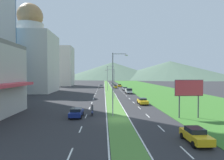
# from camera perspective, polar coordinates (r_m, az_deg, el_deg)

# --- Properties ---
(ground_plane) EXTENTS (600.00, 600.00, 0.00)m
(ground_plane) POSITION_cam_1_polar(r_m,az_deg,el_deg) (29.89, 1.87, -11.64)
(ground_plane) COLOR #2D2D30
(grass_median) EXTENTS (3.20, 240.00, 0.06)m
(grass_median) POSITION_cam_1_polar(r_m,az_deg,el_deg) (89.29, -1.04, -2.75)
(grass_median) COLOR #518438
(grass_median) RESTS_ON ground_plane
(grass_verge_right) EXTENTS (24.00, 240.00, 0.06)m
(grass_verge_right) POSITION_cam_1_polar(r_m,az_deg,el_deg) (92.13, 11.89, -2.65)
(grass_verge_right) COLOR #387028
(grass_verge_right) RESTS_ON ground_plane
(lane_dash_left_1) EXTENTS (0.16, 2.80, 0.01)m
(lane_dash_left_1) POSITION_cam_1_polar(r_m,az_deg,el_deg) (18.14, -12.28, -20.61)
(lane_dash_left_1) COLOR silver
(lane_dash_left_1) RESTS_ON ground_plane
(lane_dash_left_2) EXTENTS (0.16, 2.80, 0.01)m
(lane_dash_left_2) POSITION_cam_1_polar(r_m,az_deg,el_deg) (25.20, -9.26, -14.17)
(lane_dash_left_2) COLOR silver
(lane_dash_left_2) RESTS_ON ground_plane
(lane_dash_left_3) EXTENTS (0.16, 2.80, 0.01)m
(lane_dash_left_3) POSITION_cam_1_polar(r_m,az_deg,el_deg) (32.48, -7.66, -10.56)
(lane_dash_left_3) COLOR silver
(lane_dash_left_3) RESTS_ON ground_plane
(lane_dash_left_4) EXTENTS (0.16, 2.80, 0.01)m
(lane_dash_left_4) POSITION_cam_1_polar(r_m,az_deg,el_deg) (39.85, -6.66, -8.28)
(lane_dash_left_4) COLOR silver
(lane_dash_left_4) RESTS_ON ground_plane
(lane_dash_left_5) EXTENTS (0.16, 2.80, 0.01)m
(lane_dash_left_5) POSITION_cam_1_polar(r_m,az_deg,el_deg) (47.27, -5.99, -6.71)
(lane_dash_left_5) COLOR silver
(lane_dash_left_5) RESTS_ON ground_plane
(lane_dash_left_6) EXTENTS (0.16, 2.80, 0.01)m
(lane_dash_left_6) POSITION_cam_1_polar(r_m,az_deg,el_deg) (54.73, -5.50, -5.56)
(lane_dash_left_6) COLOR silver
(lane_dash_left_6) RESTS_ON ground_plane
(lane_dash_left_7) EXTENTS (0.16, 2.80, 0.01)m
(lane_dash_left_7) POSITION_cam_1_polar(r_m,az_deg,el_deg) (62.20, -5.13, -4.70)
(lane_dash_left_7) COLOR silver
(lane_dash_left_7) RESTS_ON ground_plane
(lane_dash_left_8) EXTENTS (0.16, 2.80, 0.01)m
(lane_dash_left_8) POSITION_cam_1_polar(r_m,az_deg,el_deg) (69.69, -4.84, -4.01)
(lane_dash_left_8) COLOR silver
(lane_dash_left_8) RESTS_ON ground_plane
(lane_dash_left_9) EXTENTS (0.16, 2.80, 0.01)m
(lane_dash_left_9) POSITION_cam_1_polar(r_m,az_deg,el_deg) (77.19, -4.61, -3.46)
(lane_dash_left_9) COLOR silver
(lane_dash_left_9) RESTS_ON ground_plane
(lane_dash_left_10) EXTENTS (0.16, 2.80, 0.01)m
(lane_dash_left_10) POSITION_cam_1_polar(r_m,az_deg,el_deg) (84.69, -4.41, -3.01)
(lane_dash_left_10) COLOR silver
(lane_dash_left_10) RESTS_ON ground_plane
(lane_dash_left_11) EXTENTS (0.16, 2.80, 0.01)m
(lane_dash_left_11) POSITION_cam_1_polar(r_m,az_deg,el_deg) (92.20, -4.25, -2.63)
(lane_dash_left_11) COLOR silver
(lane_dash_left_11) RESTS_ON ground_plane
(lane_dash_left_12) EXTENTS (0.16, 2.80, 0.01)m
(lane_dash_left_12) POSITION_cam_1_polar(r_m,az_deg,el_deg) (99.71, -4.12, -2.31)
(lane_dash_left_12) COLOR silver
(lane_dash_left_12) RESTS_ON ground_plane
(lane_dash_left_13) EXTENTS (0.16, 2.80, 0.01)m
(lane_dash_left_13) POSITION_cam_1_polar(r_m,az_deg,el_deg) (107.23, -4.00, -2.03)
(lane_dash_left_13) COLOR silver
(lane_dash_left_13) RESTS_ON ground_plane
(lane_dash_left_14) EXTENTS (0.16, 2.80, 0.01)m
(lane_dash_left_14) POSITION_cam_1_polar(r_m,az_deg,el_deg) (114.75, -3.90, -1.79)
(lane_dash_left_14) COLOR silver
(lane_dash_left_14) RESTS_ON ground_plane
(lane_dash_left_15) EXTENTS (0.16, 2.80, 0.01)m
(lane_dash_left_15) POSITION_cam_1_polar(r_m,az_deg,el_deg) (122.27, -3.81, -1.58)
(lane_dash_left_15) COLOR silver
(lane_dash_left_15) RESTS_ON ground_plane
(lane_dash_right_1) EXTENTS (0.16, 2.80, 0.01)m
(lane_dash_right_1) POSITION_cam_1_polar(r_m,az_deg,el_deg) (19.33, 21.13, -19.24)
(lane_dash_right_1) COLOR silver
(lane_dash_right_1) RESTS_ON ground_plane
(lane_dash_right_2) EXTENTS (0.16, 2.80, 0.01)m
(lane_dash_right_2) POSITION_cam_1_polar(r_m,az_deg,el_deg) (26.07, 14.30, -13.66)
(lane_dash_right_2) COLOR silver
(lane_dash_right_2) RESTS_ON ground_plane
(lane_dash_right_3) EXTENTS (0.16, 2.80, 0.01)m
(lane_dash_right_3) POSITION_cam_1_polar(r_m,az_deg,el_deg) (33.16, 10.49, -10.32)
(lane_dash_right_3) COLOR silver
(lane_dash_right_3) RESTS_ON ground_plane
(lane_dash_right_4) EXTENTS (0.16, 2.80, 0.01)m
(lane_dash_right_4) POSITION_cam_1_polar(r_m,az_deg,el_deg) (40.41, 8.07, -8.15)
(lane_dash_right_4) COLOR silver
(lane_dash_right_4) RESTS_ON ground_plane
(lane_dash_right_5) EXTENTS (0.16, 2.80, 0.01)m
(lane_dash_right_5) POSITION_cam_1_polar(r_m,az_deg,el_deg) (47.74, 6.41, -6.63)
(lane_dash_right_5) COLOR silver
(lane_dash_right_5) RESTS_ON ground_plane
(lane_dash_right_6) EXTENTS (0.16, 2.80, 0.01)m
(lane_dash_right_6) POSITION_cam_1_polar(r_m,az_deg,el_deg) (55.14, 5.20, -5.51)
(lane_dash_right_6) COLOR silver
(lane_dash_right_6) RESTS_ON ground_plane
(lane_dash_right_7) EXTENTS (0.16, 2.80, 0.01)m
(lane_dash_right_7) POSITION_cam_1_polar(r_m,az_deg,el_deg) (62.56, 4.27, -4.66)
(lane_dash_right_7) COLOR silver
(lane_dash_right_7) RESTS_ON ground_plane
(lane_dash_right_8) EXTENTS (0.16, 2.80, 0.01)m
(lane_dash_right_8) POSITION_cam_1_polar(r_m,az_deg,el_deg) (70.01, 3.55, -3.98)
(lane_dash_right_8) COLOR silver
(lane_dash_right_8) RESTS_ON ground_plane
(lane_dash_right_9) EXTENTS (0.16, 2.80, 0.01)m
(lane_dash_right_9) POSITION_cam_1_polar(r_m,az_deg,el_deg) (77.48, 2.97, -3.44)
(lane_dash_right_9) COLOR silver
(lane_dash_right_9) RESTS_ON ground_plane
(lane_dash_right_10) EXTENTS (0.16, 2.80, 0.01)m
(lane_dash_right_10) POSITION_cam_1_polar(r_m,az_deg,el_deg) (84.95, 2.49, -2.99)
(lane_dash_right_10) COLOR silver
(lane_dash_right_10) RESTS_ON ground_plane
(lane_dash_right_11) EXTENTS (0.16, 2.80, 0.01)m
(lane_dash_right_11) POSITION_cam_1_polar(r_m,az_deg,el_deg) (92.44, 2.08, -2.61)
(lane_dash_right_11) COLOR silver
(lane_dash_right_11) RESTS_ON ground_plane
(lane_dash_right_12) EXTENTS (0.16, 2.80, 0.01)m
(lane_dash_right_12) POSITION_cam_1_polar(r_m,az_deg,el_deg) (99.94, 1.74, -2.29)
(lane_dash_right_12) COLOR silver
(lane_dash_right_12) RESTS_ON ground_plane
(lane_dash_right_13) EXTENTS (0.16, 2.80, 0.01)m
(lane_dash_right_13) POSITION_cam_1_polar(r_m,az_deg,el_deg) (107.44, 1.45, -2.02)
(lane_dash_right_13) COLOR silver
(lane_dash_right_13) RESTS_ON ground_plane
(lane_dash_right_14) EXTENTS (0.16, 2.80, 0.01)m
(lane_dash_right_14) POSITION_cam_1_polar(r_m,az_deg,el_deg) (114.94, 1.19, -1.78)
(lane_dash_right_14) COLOR silver
(lane_dash_right_14) RESTS_ON ground_plane
(lane_dash_right_15) EXTENTS (0.16, 2.80, 0.01)m
(lane_dash_right_15) POSITION_cam_1_polar(r_m,az_deg,el_deg) (122.45, 0.97, -1.57)
(lane_dash_right_15) COLOR silver
(lane_dash_right_15) RESTS_ON ground_plane
(edge_line_median_left) EXTENTS (0.16, 240.00, 0.01)m
(edge_line_median_left) POSITION_cam_1_polar(r_m,az_deg,el_deg) (89.27, -2.16, -2.77)
(edge_line_median_left) COLOR silver
(edge_line_median_left) RESTS_ON ground_plane
(edge_line_median_right) EXTENTS (0.16, 240.00, 0.01)m
(edge_line_median_right) POSITION_cam_1_polar(r_m,az_deg,el_deg) (89.35, 0.09, -2.76)
(edge_line_median_right) COLOR silver
(edge_line_median_right) RESTS_ON ground_plane
(domed_building) EXTENTS (17.98, 17.98, 34.14)m
(domed_building) POSITION_cam_1_polar(r_m,az_deg,el_deg) (81.56, -22.90, 6.36)
(domed_building) COLOR beige
(domed_building) RESTS_ON ground_plane
(midrise_colored) EXTENTS (14.00, 14.00, 23.65)m
(midrise_colored) POSITION_cam_1_polar(r_m,az_deg,el_deg) (121.83, -14.78, 3.92)
(midrise_colored) COLOR beige
(midrise_colored) RESTS_ON ground_plane
(hill_far_left) EXTENTS (139.02, 139.02, 28.87)m
(hill_far_left) POSITION_cam_1_polar(r_m,az_deg,el_deg) (308.87, -22.96, 2.92)
(hill_far_left) COLOR #516B56
(hill_far_left) RESTS_ON ground_plane
(hill_far_center) EXTENTS (157.50, 157.50, 25.60)m
(hill_far_center) POSITION_cam_1_polar(r_m,az_deg,el_deg) (296.24, 0.14, 2.79)
(hill_far_center) COLOR #516B56
(hill_far_center) RESTS_ON ground_plane
(hill_far_right) EXTENTS (190.15, 190.15, 26.77)m
(hill_far_right) POSITION_cam_1_polar(r_m,az_deg,el_deg) (299.92, 16.77, 2.82)
(hill_far_right) COLOR #516B56
(hill_far_right) RESTS_ON ground_plane
(street_lamp_near) EXTENTS (2.59, 0.28, 10.38)m
(street_lamp_near) POSITION_cam_1_polar(r_m,az_deg,el_deg) (31.49, 0.67, -0.18)
(street_lamp_near) COLOR #99999E
(street_lamp_near) RESTS_ON ground_plane
(street_lamp_mid) EXTENTS (2.75, 0.29, 8.39)m
(street_lamp_mid) POSITION_cam_1_polar(r_m,az_deg,el_deg) (55.49, 0.30, -0.43)
(street_lamp_mid) COLOR #99999E
(street_lamp_mid) RESTS_ON ground_plane
(street_lamp_far) EXTENTS (2.93, 0.28, 10.43)m
(street_lamp_far) POSITION_cam_1_polar(r_m,az_deg,el_deg) (79.40, -1.16, 0.97)
(street_lamp_far) COLOR #99999E
(street_lamp_far) RESTS_ON ground_plane
(billboard_roadside) EXTENTS (4.52, 0.28, 6.05)m
(billboard_roadside) POSITION_cam_1_polar(r_m,az_deg,el_deg) (32.42, 21.81, -2.71)
(billboard_roadside) COLOR #4C4C51
(billboard_roadside) RESTS_ON ground_plane
(car_0) EXTENTS (1.97, 4.74, 1.50)m
(car_0) POSITION_cam_1_polar(r_m,az_deg,el_deg) (124.16, 0.17, -1.17)
(car_0) COLOR silver
(car_0) RESTS_ON ground_plane
(car_1) EXTENTS (1.97, 4.70, 1.55)m
(car_1) POSITION_cam_1_polar(r_m,az_deg,el_deg) (107.22, 2.25, -1.61)
(car_1) COLOR yellow
(car_1) RESTS_ON ground_plane
(car_2) EXTENTS (1.90, 4.16, 1.50)m
(car_2) POSITION_cam_1_polar(r_m,az_deg,el_deg) (21.81, 23.46, -14.72)
(car_2) COLOR yellow
(car_2) RESTS_ON ground_plane
(car_3) EXTENTS (1.89, 4.01, 1.55)m
(car_3) POSITION_cam_1_polar(r_m,az_deg,el_deg) (106.69, 0.57, -1.63)
(car_3) COLOR slate
(car_3) RESTS_ON ground_plane
(car_4) EXTENTS (2.03, 4.32, 1.45)m
(car_4) POSITION_cam_1_polar(r_m,az_deg,el_deg) (31.97, -10.51, -9.41)
(car_4) COLOR navy
(car_4) RESTS_ON ground_plane
(car_5) EXTENTS (1.89, 4.07, 1.46)m
(car_5) POSITION_cam_1_polar(r_m,az_deg,el_deg) (102.23, -3.21, -1.79)
(car_5) COLOR #B2B2B7
(car_5) RESTS_ON ground_plane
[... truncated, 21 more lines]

